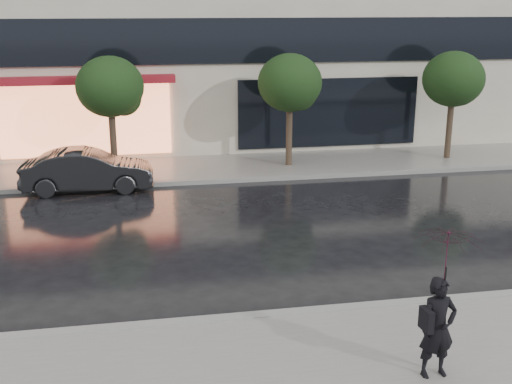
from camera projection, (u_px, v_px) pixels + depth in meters
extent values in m
plane|color=black|center=(256.00, 297.00, 12.72)|extent=(120.00, 120.00, 0.00)
cube|color=slate|center=(203.00, 168.00, 22.38)|extent=(60.00, 3.50, 0.12)
cube|color=gray|center=(266.00, 317.00, 11.76)|extent=(60.00, 0.25, 0.14)
cube|color=gray|center=(209.00, 181.00, 20.72)|extent=(60.00, 0.25, 0.14)
cube|color=black|center=(196.00, 41.00, 22.77)|extent=(28.00, 0.12, 1.60)
cube|color=#FF8C59|center=(86.00, 120.00, 22.83)|extent=(6.00, 0.10, 2.60)
cube|color=maroon|center=(82.00, 80.00, 22.10)|extent=(6.40, 0.70, 0.25)
cube|color=black|center=(329.00, 113.00, 24.40)|extent=(7.00, 0.10, 2.60)
cylinder|color=#33261C|center=(114.00, 144.00, 21.33)|extent=(0.22, 0.22, 2.20)
ellipsoid|color=black|center=(110.00, 87.00, 20.79)|extent=(2.20, 2.20, 1.98)
sphere|color=black|center=(123.00, 98.00, 21.16)|extent=(1.20, 1.20, 1.20)
cylinder|color=#33261C|center=(289.00, 137.00, 22.37)|extent=(0.22, 0.22, 2.20)
ellipsoid|color=black|center=(290.00, 83.00, 21.83)|extent=(2.20, 2.20, 1.98)
sphere|color=black|center=(300.00, 93.00, 22.20)|extent=(1.20, 1.20, 1.20)
cylinder|color=#33261C|center=(449.00, 131.00, 23.41)|extent=(0.22, 0.22, 2.20)
ellipsoid|color=black|center=(453.00, 79.00, 22.87)|extent=(2.20, 2.20, 1.98)
sphere|color=black|center=(460.00, 89.00, 23.24)|extent=(1.20, 1.20, 1.20)
imported|color=black|center=(88.00, 170.00, 19.72)|extent=(3.98, 1.43, 1.31)
imported|color=black|center=(438.00, 328.00, 9.61)|extent=(0.61, 0.42, 1.59)
imported|color=#35091C|center=(447.00, 259.00, 9.31)|extent=(1.08, 1.09, 0.92)
cylinder|color=black|center=(444.00, 292.00, 9.46)|extent=(0.02, 0.02, 0.80)
cube|color=black|center=(426.00, 320.00, 9.45)|extent=(0.13, 0.30, 0.34)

